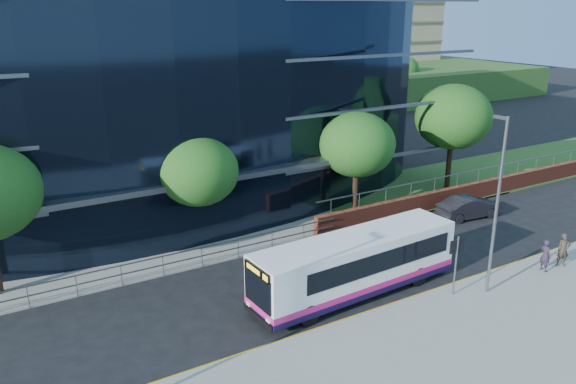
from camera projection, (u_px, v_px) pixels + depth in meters
ground at (350, 307)px, 24.35m from camera, size 200.00×200.00×0.00m
pavement_near at (433, 366)px, 20.24m from camera, size 80.00×8.00×0.15m
kerb at (365, 316)px, 23.51m from camera, size 80.00×0.25×0.16m
yellow_line_outer at (362, 316)px, 23.69m from camera, size 80.00×0.08×0.01m
yellow_line_inner at (359, 314)px, 23.82m from camera, size 80.00×0.08×0.01m
far_forecourt at (140, 246)px, 30.42m from camera, size 50.00×8.00×0.10m
grass_verge at (510, 169)px, 44.91m from camera, size 36.00×8.00×0.12m
glass_office at (116, 77)px, 36.93m from camera, size 44.00×23.10×16.00m
retaining_wall at (516, 181)px, 39.79m from camera, size 34.00×0.40×2.11m
guard_railings at (121, 270)px, 25.95m from camera, size 24.00×0.05×1.10m
apartment_block at (296, 16)px, 83.06m from camera, size 60.00×42.00×30.00m
street_sign at (457, 253)px, 24.55m from camera, size 0.85×0.09×2.80m
tree_far_b at (198, 172)px, 29.34m from camera, size 4.29×4.29×6.05m
tree_far_c at (357, 145)px, 33.66m from camera, size 4.62×4.62×6.51m
tree_far_d at (453, 117)px, 38.62m from camera, size 5.28×5.28×7.44m
tree_dist_e at (313, 76)px, 67.20m from camera, size 4.62×4.62×6.51m
tree_dist_f at (403, 69)px, 76.66m from camera, size 4.29×4.29×6.05m
streetlight_east at (497, 202)px, 24.08m from camera, size 0.15×0.77×8.00m
city_bus at (357, 263)px, 25.16m from camera, size 10.31×2.85×2.76m
parked_car at (469, 207)px, 34.50m from camera, size 4.28×1.93×1.36m
pedestrian at (545, 255)px, 27.16m from camera, size 0.48×0.65×1.63m
pedestrian_b at (563, 250)px, 27.66m from camera, size 0.74×0.65×1.71m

